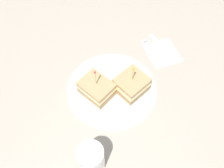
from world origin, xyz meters
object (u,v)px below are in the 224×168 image
at_px(plate, 112,88).
at_px(sandwich_half_back, 132,84).
at_px(napkin, 162,53).
at_px(fork, 151,47).
at_px(sandwich_half_front, 97,88).
at_px(drink_glass, 92,160).
at_px(knife, 160,45).

relative_size(plate, sandwich_half_back, 2.34).
xyz_separation_m(sandwich_half_back, napkin, (-0.17, 0.10, -0.04)).
height_order(plate, sandwich_half_back, sandwich_half_back).
distance_m(plate, fork, 0.23).
bearing_deg(sandwich_half_front, plate, 118.53).
bearing_deg(sandwich_half_back, sandwich_half_front, -77.12).
distance_m(drink_glass, napkin, 0.46).
bearing_deg(napkin, drink_glass, -24.43).
relative_size(sandwich_half_front, fork, 1.15).
bearing_deg(sandwich_half_back, fork, 161.95).
relative_size(sandwich_half_back, fork, 1.14).
bearing_deg(fork, plate, -32.77).
bearing_deg(knife, napkin, 11.48).
relative_size(sandwich_half_front, knife, 1.12).
xyz_separation_m(drink_glass, knife, (-0.45, 0.18, -0.04)).
distance_m(napkin, fork, 0.05).
xyz_separation_m(plate, knife, (-0.21, 0.16, -0.00)).
bearing_deg(knife, sandwich_half_back, -24.60).
xyz_separation_m(sandwich_half_back, fork, (-0.19, 0.06, -0.03)).
xyz_separation_m(plate, drink_glass, (0.24, -0.02, 0.04)).
distance_m(plate, sandwich_half_front, 0.06).
relative_size(sandwich_half_back, drink_glass, 1.14).
bearing_deg(napkin, plate, -43.84).
xyz_separation_m(plate, sandwich_half_front, (0.02, -0.05, 0.03)).
xyz_separation_m(plate, fork, (-0.19, 0.12, -0.00)).
relative_size(napkin, knife, 1.05).
height_order(sandwich_half_back, drink_glass, sandwich_half_back).
relative_size(plate, sandwich_half_front, 2.31).
bearing_deg(knife, drink_glass, -21.81).
distance_m(sandwich_half_back, napkin, 0.20).
relative_size(sandwich_half_front, drink_glass, 1.16).
height_order(sandwich_half_front, drink_glass, sandwich_half_front).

